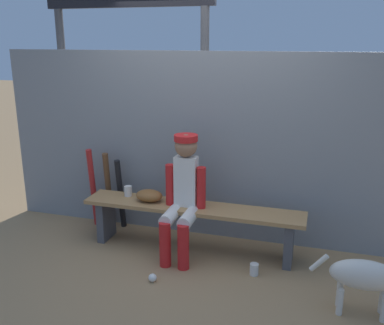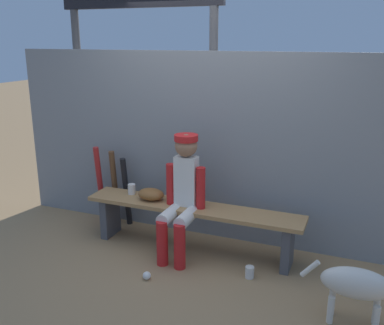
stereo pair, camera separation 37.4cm
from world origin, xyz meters
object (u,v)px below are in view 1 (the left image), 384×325
object	(u,v)px
dugout_bench	(192,216)
player_seated	(183,192)
dog	(372,276)
cup_on_bench	(128,191)
bat_aluminum_red	(93,188)
cup_on_ground	(254,269)
bat_aluminum_black	(121,194)
baseball	(153,278)
scoreboard	(133,4)
baseball_glove	(149,196)
bat_wood_dark	(108,190)

from	to	relation	value
dugout_bench	player_seated	bearing A→B (deg)	-118.14
dog	cup_on_bench	bearing A→B (deg)	163.17
bat_aluminum_red	cup_on_ground	size ratio (longest dim) A/B	8.38
bat_aluminum_black	baseball	xyz separation A→B (m)	(0.76, -0.97, -0.37)
player_seated	baseball	world-z (taller)	player_seated
cup_on_bench	dog	size ratio (longest dim) A/B	0.13
bat_aluminum_black	scoreboard	bearing A→B (deg)	98.82
baseball	player_seated	bearing A→B (deg)	79.71
baseball	cup_on_ground	distance (m)	0.93
baseball_glove	cup_on_bench	distance (m)	0.28
dugout_bench	player_seated	size ratio (longest dim) A/B	1.85
cup_on_ground	cup_on_bench	bearing A→B (deg)	164.98
baseball_glove	bat_wood_dark	distance (m)	0.69
player_seated	dog	distance (m)	1.80
bat_aluminum_red	cup_on_bench	xyz separation A→B (m)	(0.52, -0.17, 0.08)
baseball_glove	cup_on_ground	bearing A→B (deg)	-14.87
baseball_glove	baseball	world-z (taller)	baseball_glove
baseball	cup_on_bench	xyz separation A→B (m)	(-0.56, 0.76, 0.50)
dugout_bench	bat_wood_dark	xyz separation A→B (m)	(-1.07, 0.29, 0.07)
bat_wood_dark	dugout_bench	bearing A→B (deg)	-14.96
bat_aluminum_black	bat_wood_dark	size ratio (longest dim) A/B	0.92
dugout_bench	player_seated	distance (m)	0.32
player_seated	bat_aluminum_red	distance (m)	1.25
baseball	bat_aluminum_black	bearing A→B (deg)	128.20
player_seated	bat_wood_dark	xyz separation A→B (m)	(-1.01, 0.40, -0.22)
cup_on_ground	baseball	bearing A→B (deg)	-156.13
bat_aluminum_black	baseball	size ratio (longest dim) A/B	10.97
dugout_bench	scoreboard	size ratio (longest dim) A/B	0.64
cup_on_ground	scoreboard	bearing A→B (deg)	141.53
player_seated	baseball_glove	bearing A→B (deg)	164.06
bat_wood_dark	cup_on_ground	bearing A→B (deg)	-18.55
player_seated	cup_on_bench	bearing A→B (deg)	164.17
baseball_glove	bat_aluminum_red	xyz separation A→B (m)	(-0.79, 0.25, -0.08)
cup_on_ground	player_seated	bearing A→B (deg)	165.70
cup_on_bench	dog	bearing A→B (deg)	-16.83
bat_wood_dark	player_seated	bearing A→B (deg)	-21.56
baseball	cup_on_bench	distance (m)	1.07
cup_on_bench	dog	distance (m)	2.48
bat_aluminum_black	bat_wood_dark	distance (m)	0.15
dugout_bench	dog	distance (m)	1.75
dugout_bench	bat_aluminum_black	xyz separation A→B (m)	(-0.93, 0.29, 0.04)
bat_aluminum_black	cup_on_ground	world-z (taller)	bat_aluminum_black
dugout_bench	baseball_glove	size ratio (longest dim) A/B	7.96
bat_aluminum_black	bat_aluminum_red	world-z (taller)	bat_aluminum_red
bat_aluminum_black	scoreboard	distance (m)	2.21
baseball_glove	bat_aluminum_black	xyz separation A→B (m)	(-0.47, 0.29, -0.14)
bat_wood_dark	scoreboard	bearing A→B (deg)	88.17
cup_on_ground	bat_wood_dark	bearing A→B (deg)	161.45
bat_aluminum_black	dog	size ratio (longest dim) A/B	0.96
bat_aluminum_black	cup_on_ground	bearing A→B (deg)	-20.19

